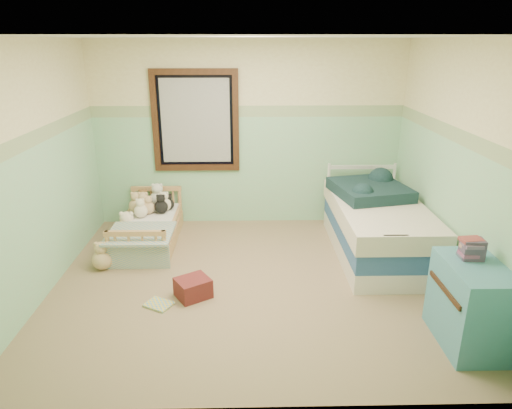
{
  "coord_description": "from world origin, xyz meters",
  "views": [
    {
      "loc": [
        -0.02,
        -4.37,
        2.47
      ],
      "look_at": [
        0.08,
        0.35,
        0.77
      ],
      "focal_mm": 32.01,
      "sensor_mm": 36.0,
      "label": 1
    }
  ],
  "objects_px": {
    "twin_bed_frame": "(376,246)",
    "red_pillow": "(193,288)",
    "dresser": "(470,305)",
    "floor_book": "(159,305)",
    "plush_floor_tan": "(102,260)",
    "toddler_bed_frame": "(149,236)",
    "plush_floor_cream": "(128,231)"
  },
  "relations": [
    {
      "from": "twin_bed_frame",
      "to": "red_pillow",
      "type": "bearing_deg",
      "value": -156.01
    },
    {
      "from": "dresser",
      "to": "red_pillow",
      "type": "distance_m",
      "value": 2.58
    },
    {
      "from": "red_pillow",
      "to": "floor_book",
      "type": "xyz_separation_m",
      "value": [
        -0.32,
        -0.16,
        -0.09
      ]
    },
    {
      "from": "plush_floor_tan",
      "to": "floor_book",
      "type": "distance_m",
      "value": 1.11
    },
    {
      "from": "toddler_bed_frame",
      "to": "red_pillow",
      "type": "bearing_deg",
      "value": -61.97
    },
    {
      "from": "plush_floor_cream",
      "to": "twin_bed_frame",
      "type": "distance_m",
      "value": 3.15
    },
    {
      "from": "red_pillow",
      "to": "plush_floor_tan",
      "type": "bearing_deg",
      "value": 150.5
    },
    {
      "from": "twin_bed_frame",
      "to": "red_pillow",
      "type": "distance_m",
      "value": 2.33
    },
    {
      "from": "plush_floor_tan",
      "to": "dresser",
      "type": "relative_size",
      "value": 0.31
    },
    {
      "from": "twin_bed_frame",
      "to": "plush_floor_cream",
      "type": "bearing_deg",
      "value": 171.83
    },
    {
      "from": "toddler_bed_frame",
      "to": "red_pillow",
      "type": "relative_size",
      "value": 4.37
    },
    {
      "from": "dresser",
      "to": "toddler_bed_frame",
      "type": "bearing_deg",
      "value": 145.81
    },
    {
      "from": "red_pillow",
      "to": "floor_book",
      "type": "relative_size",
      "value": 1.25
    },
    {
      "from": "toddler_bed_frame",
      "to": "plush_floor_tan",
      "type": "distance_m",
      "value": 0.81
    },
    {
      "from": "plush_floor_cream",
      "to": "toddler_bed_frame",
      "type": "bearing_deg",
      "value": -11.3
    },
    {
      "from": "plush_floor_cream",
      "to": "red_pillow",
      "type": "distance_m",
      "value": 1.71
    },
    {
      "from": "toddler_bed_frame",
      "to": "red_pillow",
      "type": "height_order",
      "value": "red_pillow"
    },
    {
      "from": "plush_floor_tan",
      "to": "twin_bed_frame",
      "type": "height_order",
      "value": "plush_floor_tan"
    },
    {
      "from": "toddler_bed_frame",
      "to": "floor_book",
      "type": "relative_size",
      "value": 5.47
    },
    {
      "from": "plush_floor_cream",
      "to": "dresser",
      "type": "bearing_deg",
      "value": -32.62
    },
    {
      "from": "dresser",
      "to": "plush_floor_cream",
      "type": "bearing_deg",
      "value": 147.38
    },
    {
      "from": "red_pillow",
      "to": "floor_book",
      "type": "height_order",
      "value": "red_pillow"
    },
    {
      "from": "dresser",
      "to": "red_pillow",
      "type": "height_order",
      "value": "dresser"
    },
    {
      "from": "plush_floor_tan",
      "to": "red_pillow",
      "type": "relative_size",
      "value": 0.71
    },
    {
      "from": "plush_floor_cream",
      "to": "twin_bed_frame",
      "type": "xyz_separation_m",
      "value": [
        3.12,
        -0.45,
        -0.03
      ]
    },
    {
      "from": "plush_floor_tan",
      "to": "twin_bed_frame",
      "type": "relative_size",
      "value": 0.12
    },
    {
      "from": "toddler_bed_frame",
      "to": "plush_floor_cream",
      "type": "relative_size",
      "value": 5.08
    },
    {
      "from": "plush_floor_cream",
      "to": "red_pillow",
      "type": "bearing_deg",
      "value": -54.54
    },
    {
      "from": "plush_floor_cream",
      "to": "dresser",
      "type": "xyz_separation_m",
      "value": [
        3.43,
        -2.19,
        0.23
      ]
    },
    {
      "from": "toddler_bed_frame",
      "to": "twin_bed_frame",
      "type": "bearing_deg",
      "value": -7.86
    },
    {
      "from": "plush_floor_tan",
      "to": "floor_book",
      "type": "height_order",
      "value": "plush_floor_tan"
    },
    {
      "from": "toddler_bed_frame",
      "to": "plush_floor_tan",
      "type": "bearing_deg",
      "value": -118.35
    }
  ]
}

